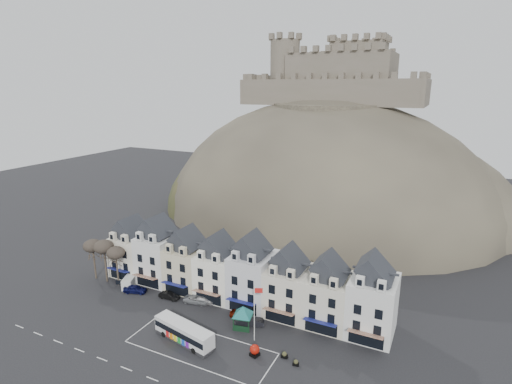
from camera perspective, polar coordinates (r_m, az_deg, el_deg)
ground at (r=63.63m, az=-10.23°, el=-21.15°), size 300.00×300.00×0.00m
coach_bay_markings at (r=63.48m, az=-7.96°, el=-21.14°), size 22.00×7.50×0.01m
townhouse_terrace at (r=72.34m, az=-2.77°, el=-11.29°), size 54.40×9.35×11.80m
castle_hill at (r=119.78m, az=10.00°, el=-3.38°), size 100.00×76.00×68.00m
castle at (r=120.87m, az=11.49°, el=16.03°), size 50.20×22.20×22.00m
tree_left_far at (r=85.00m, az=-22.32°, el=-7.16°), size 3.61×3.61×8.24m
tree_left_mid at (r=82.76m, az=-20.93°, el=-7.36°), size 3.78×3.78×8.64m
tree_left_near at (r=80.96m, az=-19.41°, el=-8.24°), size 3.43×3.43×7.84m
bus at (r=64.09m, az=-10.25°, el=-19.06°), size 10.79×4.45×2.97m
bus_shelter at (r=65.57m, az=-1.88°, el=-16.64°), size 5.76×5.76×3.75m
red_buoy at (r=60.96m, az=-0.19°, el=-21.67°), size 1.43×1.43×1.73m
flagpole at (r=61.52m, az=-0.15°, el=-16.50°), size 1.20×0.59×9.01m
white_van at (r=82.01m, az=-17.55°, el=-12.05°), size 3.42×4.70×1.97m
planter_west at (r=60.94m, az=4.08°, el=-22.21°), size 1.03×0.68×0.97m
planter_east at (r=59.83m, az=5.72°, el=-23.11°), size 0.96×0.62×0.89m
car_navy at (r=79.45m, az=-16.89°, el=-13.12°), size 4.61×2.93×1.46m
car_black at (r=75.92m, az=-12.31°, el=-14.27°), size 3.88×1.55×1.26m
car_silver at (r=73.89m, az=-8.49°, el=-14.94°), size 4.81×2.89×1.27m
car_white at (r=73.65m, az=-7.47°, el=-15.03°), size 4.54×3.18×1.22m
car_maroon at (r=68.55m, az=-1.89°, el=-17.22°), size 4.55×1.98×1.53m
car_charcoal at (r=67.20m, az=-0.89°, el=-17.94°), size 4.86×3.37×1.52m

